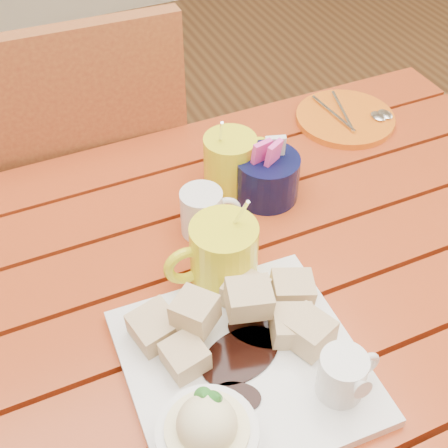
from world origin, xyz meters
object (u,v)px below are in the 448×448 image
orange_saucer (346,118)px  chair_far (68,196)px  table (230,338)px  coffee_mug_right (231,161)px  dessert_plate (240,373)px  coffee_mug_left (222,255)px

orange_saucer → chair_far: (-0.49, 0.26, -0.22)m
table → orange_saucer: (0.37, 0.28, 0.11)m
coffee_mug_right → table: bearing=-123.4°
table → dessert_plate: (-0.05, -0.14, 0.14)m
coffee_mug_left → chair_far: 0.59m
table → coffee_mug_left: bearing=99.0°
dessert_plate → coffee_mug_right: (0.15, 0.35, 0.02)m
dessert_plate → orange_saucer: bearing=45.3°
dessert_plate → orange_saucer: 0.60m
orange_saucer → coffee_mug_left: bearing=-144.7°
coffee_mug_left → dessert_plate: bearing=-103.5°
dessert_plate → chair_far: chair_far is taller
dessert_plate → coffee_mug_right: coffee_mug_right is taller
dessert_plate → orange_saucer: dessert_plate is taller
table → coffee_mug_right: coffee_mug_right is taller
table → coffee_mug_left: 0.16m
orange_saucer → chair_far: 0.60m
table → coffee_mug_right: size_ratio=8.56×
coffee_mug_right → orange_saucer: bearing=7.9°
table → coffee_mug_right: 0.28m
table → coffee_mug_left: coffee_mug_left is taller
table → dessert_plate: size_ratio=4.15×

